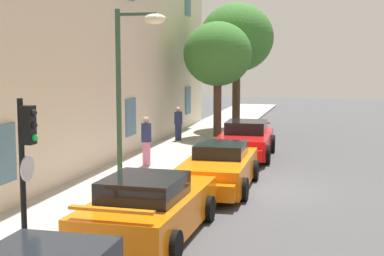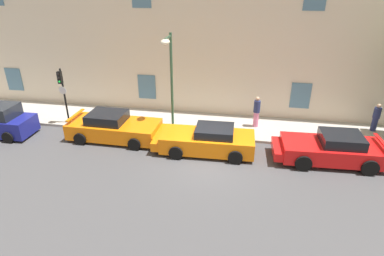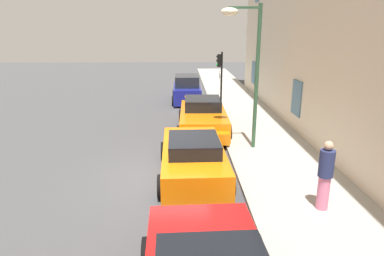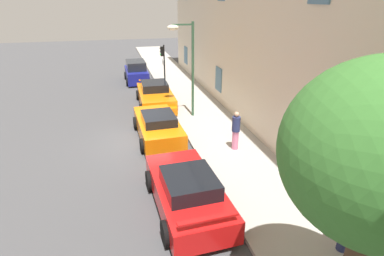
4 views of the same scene
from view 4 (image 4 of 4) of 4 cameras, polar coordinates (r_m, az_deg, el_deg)
The scene contains 12 objects.
ground_plane at distance 15.19m, azimuth -9.08°, elevation -2.32°, with size 80.00×80.00×0.00m, color #444447.
sidewalk at distance 15.87m, azimuth 4.57°, elevation -0.68°, with size 60.00×3.28×0.14m, color #A8A399.
building_facade at distance 16.11m, azimuth 18.45°, elevation 20.19°, with size 34.48×4.49×11.84m.
sportscar_red_lead at distance 19.76m, azimuth -6.71°, elevation 5.73°, with size 5.15×2.31×1.42m.
sportscar_yellow_flank at distance 15.33m, azimuth -6.44°, elevation 0.53°, with size 4.92×2.18×1.35m.
sportscar_white_middle at distance 10.30m, azimuth -1.20°, elevation -11.15°, with size 4.96×2.34×1.42m.
hatchback_parked at distance 25.95m, azimuth -10.23°, elevation 10.08°, with size 3.77×1.88×1.70m.
tree_near_kerb at distance 5.77m, azimuth 31.83°, elevation -4.25°, with size 3.30×3.30×5.56m.
traffic_light at distance 22.87m, azimuth -5.36°, elevation 12.53°, with size 0.44×0.36×3.18m.
street_lamp at distance 16.81m, azimuth -1.37°, elevation 13.80°, with size 0.44×1.42×5.15m.
pedestrian_admiring at distance 9.36m, azimuth 26.72°, elevation -15.83°, with size 0.53×0.53×1.57m.
pedestrian_strolling at distance 13.68m, azimuth 8.09°, elevation -0.41°, with size 0.46×0.46×1.76m.
Camera 4 is at (13.73, -1.01, 6.42)m, focal length 28.90 mm.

